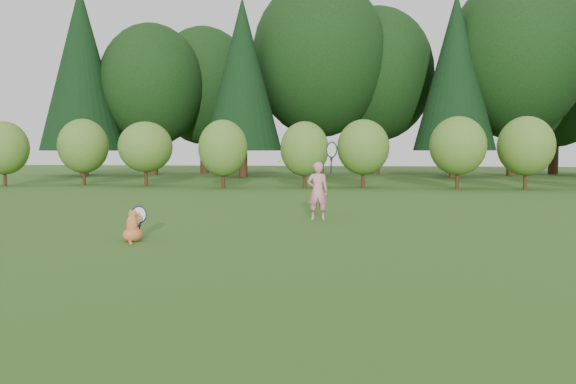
# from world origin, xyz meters

# --- Properties ---
(ground) EXTENTS (100.00, 100.00, 0.00)m
(ground) POSITION_xyz_m (0.00, 0.00, 0.00)
(ground) COLOR #285016
(ground) RESTS_ON ground
(shrub_row) EXTENTS (28.00, 3.00, 2.80)m
(shrub_row) POSITION_xyz_m (0.00, 13.00, 1.40)
(shrub_row) COLOR #427023
(shrub_row) RESTS_ON ground
(woodland_backdrop) EXTENTS (48.00, 10.00, 15.00)m
(woodland_backdrop) POSITION_xyz_m (0.00, 23.00, 7.50)
(woodland_backdrop) COLOR black
(woodland_backdrop) RESTS_ON ground
(child) EXTENTS (0.66, 0.42, 1.77)m
(child) POSITION_xyz_m (0.51, 2.68, 0.62)
(child) COLOR pink
(child) RESTS_ON ground
(cat) EXTENTS (0.35, 0.70, 0.68)m
(cat) POSITION_xyz_m (-2.03, -0.47, 0.26)
(cat) COLOR #C45725
(cat) RESTS_ON ground
(tennis_ball) EXTENTS (0.07, 0.07, 0.07)m
(tennis_ball) POSITION_xyz_m (-0.10, 1.60, 1.22)
(tennis_ball) COLOR #B8DD1A
(tennis_ball) RESTS_ON ground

